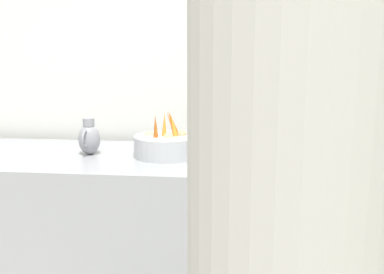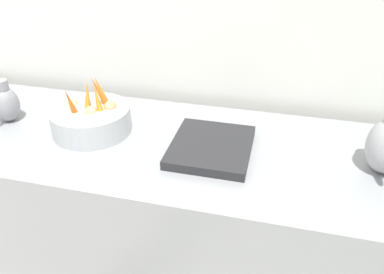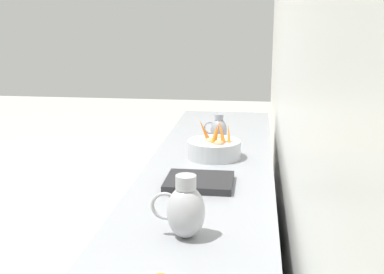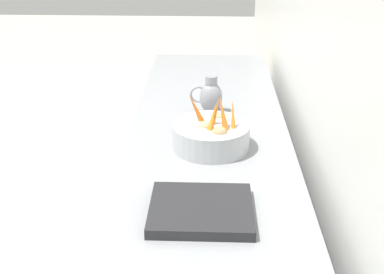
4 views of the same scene
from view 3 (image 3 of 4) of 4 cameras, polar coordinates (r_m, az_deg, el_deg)
tile_wall_left at (r=2.24m, az=12.89°, el=7.04°), size 0.10×7.61×3.00m
prep_counter at (r=3.02m, az=1.75°, el=-11.72°), size 0.73×3.36×0.89m
vegetable_colander at (r=3.07m, az=2.49°, el=-1.27°), size 0.32×0.32×0.24m
metal_pitcher_tall at (r=1.99m, az=-0.76°, el=-8.13°), size 0.21×0.15×0.25m
metal_pitcher_short at (r=3.44m, az=2.98°, el=0.88°), size 0.16×0.11×0.19m
counter_sink_basin at (r=2.59m, az=0.82°, el=-5.04°), size 0.34×0.30×0.04m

